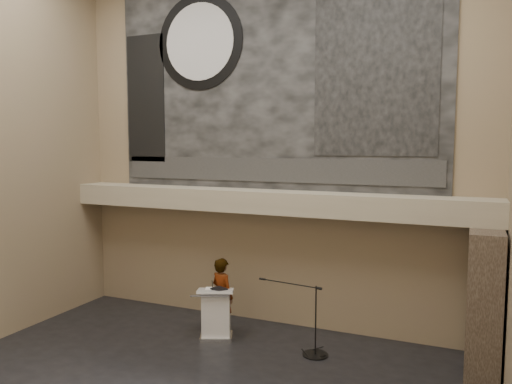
% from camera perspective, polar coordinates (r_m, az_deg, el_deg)
% --- Properties ---
extents(wall_back, '(10.00, 0.02, 8.50)m').
position_cam_1_polar(wall_back, '(11.66, 1.58, 5.50)').
color(wall_back, '#8C7A59').
rests_on(wall_back, floor).
extents(soffit, '(10.00, 0.80, 0.50)m').
position_cam_1_polar(soffit, '(11.37, 0.80, -1.07)').
color(soffit, tan).
rests_on(soffit, wall_back).
extents(sprinkler_left, '(0.04, 0.04, 0.06)m').
position_cam_1_polar(sprinkler_left, '(12.06, -6.32, -2.06)').
color(sprinkler_left, '#B2893D').
rests_on(sprinkler_left, soffit).
extents(sprinkler_right, '(0.04, 0.04, 0.06)m').
position_cam_1_polar(sprinkler_right, '(10.77, 10.08, -3.04)').
color(sprinkler_right, '#B2893D').
rests_on(sprinkler_right, soffit).
extents(banner, '(8.00, 0.05, 5.00)m').
position_cam_1_polar(banner, '(11.72, 1.54, 12.61)').
color(banner, black).
rests_on(banner, wall_back).
extents(banner_text_strip, '(7.76, 0.02, 0.55)m').
position_cam_1_polar(banner_text_strip, '(11.61, 1.44, 2.54)').
color(banner_text_strip, '#2A2A2A').
rests_on(banner_text_strip, banner).
extents(banner_clock_rim, '(2.30, 0.02, 2.30)m').
position_cam_1_polar(banner_clock_rim, '(12.62, -6.46, 16.67)').
color(banner_clock_rim, black).
rests_on(banner_clock_rim, banner).
extents(banner_clock_face, '(1.84, 0.02, 1.84)m').
position_cam_1_polar(banner_clock_face, '(12.60, -6.51, 16.69)').
color(banner_clock_face, silver).
rests_on(banner_clock_face, banner).
extents(banner_building_print, '(2.60, 0.02, 3.60)m').
position_cam_1_polar(banner_building_print, '(11.03, 13.44, 13.42)').
color(banner_building_print, black).
rests_on(banner_building_print, banner).
extents(banner_brick_print, '(1.10, 0.02, 3.20)m').
position_cam_1_polar(banner_brick_print, '(13.30, -12.48, 10.35)').
color(banner_brick_print, black).
rests_on(banner_brick_print, banner).
extents(stone_pier, '(0.60, 1.40, 2.70)m').
position_cam_1_polar(stone_pier, '(10.39, 24.61, -11.26)').
color(stone_pier, '#3D3025').
rests_on(stone_pier, floor).
extents(lectern, '(0.93, 0.81, 1.14)m').
position_cam_1_polar(lectern, '(11.26, -4.58, -13.70)').
color(lectern, silver).
rests_on(lectern, floor).
extents(binder, '(0.39, 0.36, 0.04)m').
position_cam_1_polar(binder, '(11.04, -4.24, -11.01)').
color(binder, black).
rests_on(binder, lectern).
extents(papers, '(0.33, 0.38, 0.00)m').
position_cam_1_polar(papers, '(11.12, -5.22, -10.97)').
color(papers, white).
rests_on(papers, lectern).
extents(speaker_person, '(0.74, 0.63, 1.73)m').
position_cam_1_polar(speaker_person, '(11.43, -3.88, -11.76)').
color(speaker_person, silver).
rests_on(speaker_person, floor).
extents(mic_stand, '(1.56, 0.52, 1.44)m').
position_cam_1_polar(mic_stand, '(10.61, 6.55, -16.90)').
color(mic_stand, black).
rests_on(mic_stand, floor).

